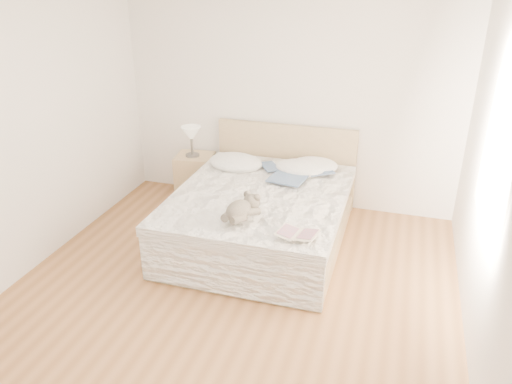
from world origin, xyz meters
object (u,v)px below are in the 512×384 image
(nightstand, at_px, (195,176))
(photo_book, at_px, (229,161))
(childrens_book, at_px, (298,234))
(teddy_bear, at_px, (239,217))
(bed, at_px, (263,214))
(table_lamp, at_px, (191,135))

(nightstand, xyz_separation_m, photo_book, (0.55, -0.24, 0.35))
(childrens_book, xyz_separation_m, teddy_bear, (-0.57, 0.11, 0.02))
(nightstand, height_order, photo_book, photo_book)
(bed, bearing_deg, teddy_bear, -90.15)
(bed, xyz_separation_m, nightstand, (-1.12, 0.80, -0.03))
(nightstand, height_order, teddy_bear, teddy_bear)
(nightstand, bearing_deg, photo_book, -23.50)
(nightstand, distance_m, teddy_bear, 1.97)
(table_lamp, bearing_deg, childrens_book, -44.23)
(photo_book, bearing_deg, nightstand, 152.45)
(teddy_bear, bearing_deg, photo_book, 129.82)
(table_lamp, relative_size, teddy_bear, 1.01)
(bed, distance_m, nightstand, 1.38)
(table_lamp, relative_size, childrens_book, 1.08)
(photo_book, relative_size, teddy_bear, 0.85)
(photo_book, xyz_separation_m, teddy_bear, (0.58, -1.33, 0.02))
(bed, height_order, nightstand, bed)
(table_lamp, height_order, teddy_bear, table_lamp)
(bed, xyz_separation_m, teddy_bear, (-0.00, -0.77, 0.34))
(childrens_book, bearing_deg, teddy_bear, 179.26)
(bed, height_order, childrens_book, bed)
(table_lamp, distance_m, childrens_book, 2.39)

